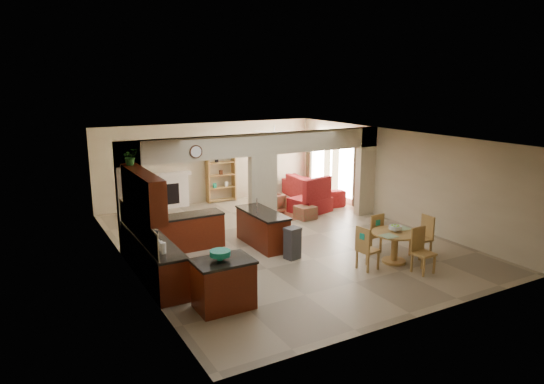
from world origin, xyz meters
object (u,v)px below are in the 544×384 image
kitchen_island (224,284)px  armchair (272,204)px  sofa (312,189)px  dining_table (395,242)px

kitchen_island → armchair: kitchen_island is taller
sofa → armchair: size_ratio=4.06×
dining_table → armchair: size_ratio=1.57×
kitchen_island → sofa: kitchen_island is taller
dining_table → armchair: (-0.41, 5.25, -0.18)m
dining_table → sofa: sofa is taller
kitchen_island → armchair: size_ratio=1.59×
dining_table → sofa: size_ratio=0.39×
dining_table → armchair: 5.26m
armchair → sofa: bearing=-169.9°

